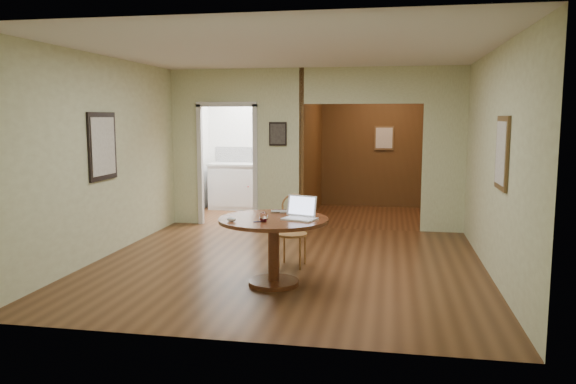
% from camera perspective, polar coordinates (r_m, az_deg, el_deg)
% --- Properties ---
extents(floor, '(5.00, 5.00, 0.00)m').
position_cam_1_polar(floor, '(7.26, -0.22, -7.43)').
color(floor, '#432613').
rests_on(floor, ground).
extents(room_shell, '(5.20, 7.50, 5.00)m').
position_cam_1_polar(room_shell, '(10.16, 0.39, 4.26)').
color(room_shell, silver).
rests_on(room_shell, ground).
extents(dining_table, '(1.23, 1.23, 0.77)m').
position_cam_1_polar(dining_table, '(6.31, -1.48, -4.44)').
color(dining_table, '#5F2817').
rests_on(dining_table, ground).
extents(chair, '(0.41, 0.41, 0.92)m').
position_cam_1_polar(chair, '(7.15, 0.52, -3.48)').
color(chair, olive).
rests_on(chair, ground).
extents(open_laptop, '(0.41, 0.40, 0.25)m').
position_cam_1_polar(open_laptop, '(6.23, 1.29, -2.12)').
color(open_laptop, white).
rests_on(open_laptop, dining_table).
extents(closed_laptop, '(0.35, 0.26, 0.03)m').
position_cam_1_polar(closed_laptop, '(6.57, -0.36, -2.07)').
color(closed_laptop, '#B2B2B7').
rests_on(closed_laptop, dining_table).
extents(mouse, '(0.12, 0.09, 0.05)m').
position_cam_1_polar(mouse, '(6.09, -5.77, -2.79)').
color(mouse, white).
rests_on(mouse, dining_table).
extents(wine_glass, '(0.10, 0.10, 0.11)m').
position_cam_1_polar(wine_glass, '(6.04, -2.48, -2.55)').
color(wine_glass, white).
rests_on(wine_glass, dining_table).
extents(pen, '(0.12, 0.08, 0.01)m').
position_cam_1_polar(pen, '(6.05, -2.89, -3.01)').
color(pen, navy).
rests_on(pen, dining_table).
extents(kitchen_cabinet, '(2.06, 0.60, 0.94)m').
position_cam_1_polar(kitchen_cabinet, '(11.49, -2.99, 0.56)').
color(kitchen_cabinet, silver).
rests_on(kitchen_cabinet, ground).
extents(grocery_bag, '(0.35, 0.32, 0.30)m').
position_cam_1_polar(grocery_bag, '(11.31, -0.18, 3.61)').
color(grocery_bag, tan).
rests_on(grocery_bag, kitchen_cabinet).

